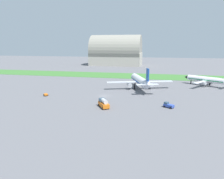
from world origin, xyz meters
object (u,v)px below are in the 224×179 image
(baggage_cart_near_gate, at_px, (46,95))
(pushback_tug_by_runway, at_px, (168,105))
(airplane_parked_jet_far, at_px, (207,80))
(airplane_midfield_jet, at_px, (140,81))
(fuel_truck_midfield, at_px, (104,103))

(baggage_cart_near_gate, height_order, pushback_tug_by_runway, pushback_tug_by_runway)
(airplane_parked_jet_far, bearing_deg, airplane_midfield_jet, 60.77)
(fuel_truck_midfield, bearing_deg, airplane_midfield_jet, -47.71)
(baggage_cart_near_gate, bearing_deg, airplane_parked_jet_far, -100.12)
(baggage_cart_near_gate, xyz_separation_m, fuel_truck_midfield, (29.68, -11.59, 1.01))
(fuel_truck_midfield, height_order, pushback_tug_by_runway, fuel_truck_midfield)
(airplane_midfield_jet, distance_m, pushback_tug_by_runway, 33.93)
(airplane_midfield_jet, bearing_deg, baggage_cart_near_gate, 102.46)
(pushback_tug_by_runway, bearing_deg, fuel_truck_midfield, 43.97)
(fuel_truck_midfield, distance_m, pushback_tug_by_runway, 23.37)
(airplane_midfield_jet, distance_m, baggage_cart_near_gate, 46.36)
(airplane_midfield_jet, relative_size, pushback_tug_by_runway, 8.19)
(airplane_midfield_jet, bearing_deg, fuel_truck_midfield, 145.72)
(airplane_parked_jet_far, relative_size, baggage_cart_near_gate, 7.96)
(baggage_cart_near_gate, height_order, fuel_truck_midfield, fuel_truck_midfield)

